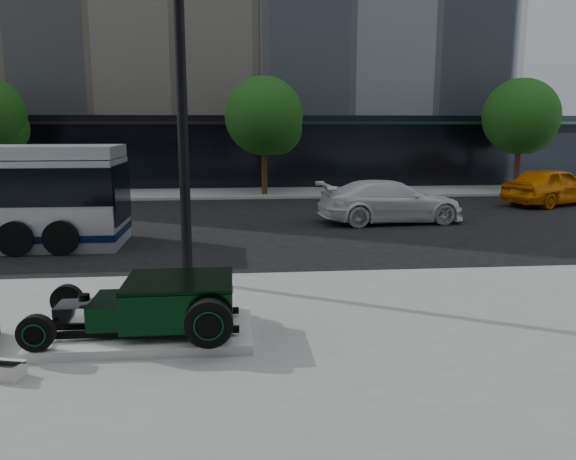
{
  "coord_description": "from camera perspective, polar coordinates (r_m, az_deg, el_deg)",
  "views": [
    {
      "loc": [
        -0.5,
        -14.64,
        3.53
      ],
      "look_at": [
        0.68,
        -2.39,
        1.2
      ],
      "focal_mm": 35.0,
      "sensor_mm": 36.0,
      "label": 1
    }
  ],
  "objects": [
    {
      "name": "ground",
      "position": [
        15.07,
        -3.46,
        -2.85
      ],
      "size": [
        120.0,
        120.0,
        0.0
      ],
      "primitive_type": "plane",
      "color": "black",
      "rests_on": "ground"
    },
    {
      "name": "sidewalk_far",
      "position": [
        28.86,
        -4.49,
        3.77
      ],
      "size": [
        70.0,
        4.0,
        0.12
      ],
      "primitive_type": "cube",
      "color": "gray",
      "rests_on": "ground"
    },
    {
      "name": "street_trees",
      "position": [
        27.77,
        -2.15,
        11.19
      ],
      "size": [
        29.8,
        3.8,
        5.7
      ],
      "color": "black",
      "rests_on": "sidewalk_far"
    },
    {
      "name": "display_plinth",
      "position": [
        9.55,
        -14.16,
        -10.07
      ],
      "size": [
        3.4,
        1.8,
        0.15
      ],
      "primitive_type": "cube",
      "color": "silver",
      "rests_on": "sidewalk_near"
    },
    {
      "name": "hot_rod",
      "position": [
        9.34,
        -12.26,
        -7.19
      ],
      "size": [
        3.22,
        2.0,
        0.81
      ],
      "color": "black",
      "rests_on": "display_plinth"
    },
    {
      "name": "info_plaque",
      "position": [
        8.74,
        -26.63,
        -12.55
      ],
      "size": [
        0.46,
        0.39,
        0.31
      ],
      "color": "silver",
      "rests_on": "sidewalk_near"
    },
    {
      "name": "lamppost",
      "position": [
        12.17,
        -10.66,
        10.69
      ],
      "size": [
        0.41,
        0.41,
        7.45
      ],
      "color": "black",
      "rests_on": "sidewalk_near"
    },
    {
      "name": "white_sedan",
      "position": [
        20.76,
        10.41,
        2.88
      ],
      "size": [
        5.44,
        2.59,
        1.53
      ],
      "primitive_type": "imported",
      "rotation": [
        0.0,
        0.0,
        1.66
      ],
      "color": "white",
      "rests_on": "ground"
    },
    {
      "name": "yellow_taxi",
      "position": [
        27.47,
        25.24,
        4.06
      ],
      "size": [
        5.29,
        3.81,
        1.67
      ],
      "primitive_type": "imported",
      "rotation": [
        0.0,
        0.0,
        1.99
      ],
      "color": "#DC7000",
      "rests_on": "ground"
    }
  ]
}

